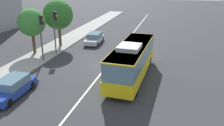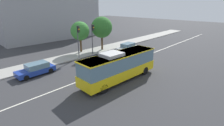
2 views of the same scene
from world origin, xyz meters
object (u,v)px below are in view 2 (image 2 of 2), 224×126
transit_bus (119,65)px  traffic_light_near_corner (93,34)px  sedan_silver (127,47)px  traffic_light_far_corner (78,36)px  street_tree_kerbside_centre (102,27)px  street_tree_kerbside_left (80,31)px  sedan_blue (36,69)px

transit_bus → traffic_light_near_corner: traffic_light_near_corner is taller
sedan_silver → transit_bus: bearing=31.8°
transit_bus → traffic_light_far_corner: bearing=82.3°
traffic_light_near_corner → street_tree_kerbside_centre: street_tree_kerbside_centre is taller
sedan_silver → street_tree_kerbside_left: size_ratio=0.83×
sedan_blue → traffic_light_near_corner: 10.99m
traffic_light_far_corner → transit_bus: bearing=-8.2°
sedan_blue → transit_bus: bearing=123.4°
traffic_light_far_corner → street_tree_kerbside_centre: bearing=102.3°
traffic_light_far_corner → street_tree_kerbside_centre: street_tree_kerbside_centre is taller
street_tree_kerbside_left → traffic_light_near_corner: bearing=-79.4°
sedan_blue → street_tree_kerbside_left: size_ratio=0.83×
street_tree_kerbside_left → street_tree_kerbside_centre: 4.06m
transit_bus → sedan_silver: transit_bus is taller
sedan_blue → traffic_light_far_corner: 8.35m
sedan_blue → traffic_light_far_corner: bearing=-169.5°
transit_bus → sedan_silver: size_ratio=2.21×
traffic_light_far_corner → street_tree_kerbside_left: 3.53m
sedan_silver → street_tree_kerbside_centre: size_ratio=0.74×
sedan_blue → sedan_silver: bearing=174.4°
sedan_silver → traffic_light_far_corner: size_ratio=0.88×
street_tree_kerbside_left → street_tree_kerbside_centre: size_ratio=0.89×
sedan_silver → traffic_light_near_corner: traffic_light_near_corner is taller
transit_bus → sedan_silver: (10.58, 7.21, -1.09)m
street_tree_kerbside_left → street_tree_kerbside_centre: street_tree_kerbside_centre is taller
traffic_light_near_corner → street_tree_kerbside_left: bearing=-172.5°
sedan_silver → street_tree_kerbside_centre: 5.93m
sedan_silver → traffic_light_near_corner: size_ratio=0.88×
transit_bus → traffic_light_near_corner: (4.66, 9.96, 1.75)m
transit_bus → sedan_silver: 12.85m
sedan_blue → street_tree_kerbside_centre: street_tree_kerbside_centre is taller
transit_bus → street_tree_kerbside_centre: bearing=57.4°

